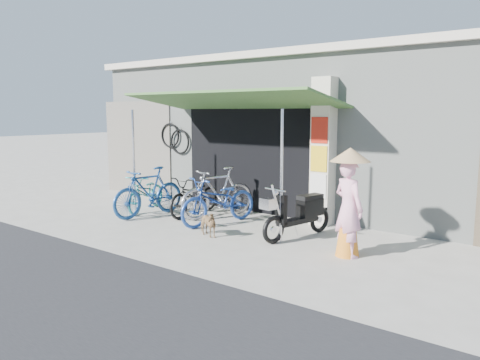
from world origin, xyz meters
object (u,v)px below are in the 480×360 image
Objects in this scene: bike_black at (195,195)px; bike_navy at (219,200)px; nun at (349,203)px; bike_teal at (147,193)px; bike_blue at (149,192)px; bike_silver at (218,192)px; street_dog at (207,223)px; moped at (299,214)px.

bike_navy is (1.00, -0.34, 0.05)m from bike_black.
nun is (3.04, -0.45, 0.37)m from bike_navy.
bike_blue reaches higher than bike_teal.
bike_teal is at bearing -146.94° from bike_silver.
nun is at bearing -62.37° from street_dog.
bike_navy reaches higher than moped.
bike_silver is at bearing 7.18° from bike_black.
street_dog is (2.17, -0.54, -0.30)m from bike_blue.
moped is (3.59, 0.44, -0.10)m from bike_blue.
bike_teal is 0.86× the size of bike_navy.
bike_silver is (1.31, 0.83, 0.01)m from bike_blue.
bike_teal reaches higher than street_dog.
bike_blue is (0.46, -0.35, 0.12)m from bike_teal.
moped is at bearing 0.26° from nun.
bike_blue is 4.79m from nun.
bike_navy is 1.08× the size of nun.
bike_navy is at bearing -20.06° from bike_teal.
bike_blue is at bearing -159.88° from moped.
nun is at bearing 3.49° from bike_navy.
moped is 1.37m from nun.
nun reaches higher than bike_silver.
bike_black reaches higher than street_dog.
moped is (4.05, 0.09, 0.02)m from bike_teal.
bike_silver is 1.65m from street_dog.
bike_navy is (2.20, 0.02, 0.07)m from bike_teal.
street_dog is (0.43, -0.91, -0.25)m from bike_navy.
bike_navy is 3.10m from nun.
bike_black is 0.89× the size of bike_navy.
street_dog is (1.43, -1.25, -0.20)m from bike_black.
street_dog is at bearing -6.83° from bike_blue.
bike_blue reaches higher than street_dog.
moped is (2.84, -0.27, 0.00)m from bike_black.
bike_silver is at bearing -176.74° from moped.
street_dog is 0.34× the size of moped.
nun is (4.04, -0.80, 0.42)m from bike_black.
bike_teal is 0.96× the size of bike_black.
nun is at bearing -16.47° from bike_black.
nun reaches higher than moped.
bike_navy is at bearing -164.60° from moped.
bike_navy is 3.25× the size of street_dog.
bike_navy is at bearing -29.97° from bike_silver.
bike_blue reaches higher than bike_navy.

